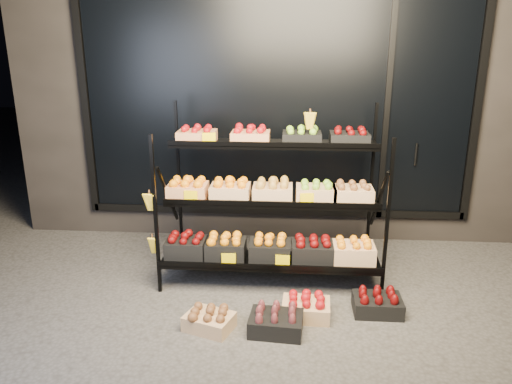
# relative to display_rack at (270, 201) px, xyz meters

# --- Properties ---
(ground) EXTENTS (24.00, 24.00, 0.00)m
(ground) POSITION_rel_display_rack_xyz_m (0.02, -0.60, -0.79)
(ground) COLOR #514F4C
(ground) RESTS_ON ground
(building) EXTENTS (6.00, 2.08, 3.50)m
(building) POSITION_rel_display_rack_xyz_m (0.02, 1.99, 0.96)
(building) COLOR #2D2826
(building) RESTS_ON ground
(display_rack) EXTENTS (2.18, 1.02, 1.72)m
(display_rack) POSITION_rel_display_rack_xyz_m (0.00, 0.00, 0.00)
(display_rack) COLOR black
(display_rack) RESTS_ON ground
(floor_crate_left) EXTENTS (0.45, 0.39, 0.19)m
(floor_crate_left) POSITION_rel_display_rack_xyz_m (-0.45, -1.01, -0.70)
(floor_crate_left) COLOR tan
(floor_crate_left) RESTS_ON ground
(floor_crate_midleft) EXTENTS (0.45, 0.35, 0.21)m
(floor_crate_midleft) POSITION_rel_display_rack_xyz_m (0.10, -1.01, -0.69)
(floor_crate_midleft) COLOR black
(floor_crate_midleft) RESTS_ON ground
(floor_crate_midright) EXTENTS (0.42, 0.32, 0.20)m
(floor_crate_midright) POSITION_rel_display_rack_xyz_m (0.35, -0.77, -0.69)
(floor_crate_midright) COLOR tan
(floor_crate_midright) RESTS_ON ground
(floor_crate_right) EXTENTS (0.41, 0.31, 0.21)m
(floor_crate_right) POSITION_rel_display_rack_xyz_m (0.97, -0.65, -0.69)
(floor_crate_right) COLOR black
(floor_crate_right) RESTS_ON ground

